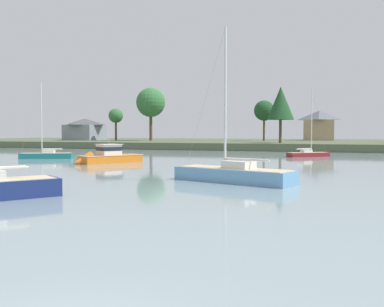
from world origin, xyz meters
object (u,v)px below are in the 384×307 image
object	(u,v)px
sailboat_teal	(46,157)
sailboat_maroon	(308,155)
cruiser_orange	(104,159)
sailboat_skyblue	(234,178)

from	to	relation	value
sailboat_teal	sailboat_maroon	size ratio (longest dim) A/B	1.04
cruiser_orange	sailboat_maroon	size ratio (longest dim) A/B	0.80
cruiser_orange	sailboat_teal	distance (m)	13.53
sailboat_skyblue	cruiser_orange	bearing A→B (deg)	143.15
sailboat_teal	sailboat_skyblue	xyz separation A→B (m)	(32.28, -20.19, 0.04)
cruiser_orange	sailboat_maroon	bearing A→B (deg)	43.35
sailboat_teal	cruiser_orange	bearing A→B (deg)	-23.17
sailboat_teal	sailboat_maroon	xyz separation A→B (m)	(35.77, 16.71, -0.01)
cruiser_orange	sailboat_teal	size ratio (longest dim) A/B	0.77
cruiser_orange	sailboat_skyblue	size ratio (longest dim) A/B	0.69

